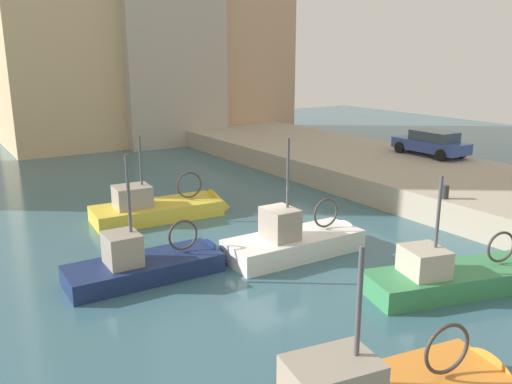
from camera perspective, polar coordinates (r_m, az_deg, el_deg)
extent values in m
plane|color=#386070|center=(19.12, 0.97, -6.04)|extent=(80.00, 80.00, 0.00)
cube|color=#ADA08C|center=(26.82, 21.85, 0.34)|extent=(9.00, 56.00, 1.20)
cylinder|color=#4C4C51|center=(9.58, 11.04, -14.51)|extent=(0.10, 0.10, 3.09)
torus|color=#3F3833|center=(11.21, 20.13, -15.79)|extent=(1.09, 0.27, 1.10)
cube|color=gold|center=(22.82, -10.71, -2.81)|extent=(5.50, 2.47, 1.31)
cone|color=gold|center=(23.87, -3.79, -1.79)|extent=(1.03, 1.94, 1.88)
cube|color=#B2A893|center=(22.65, -10.78, -1.40)|extent=(5.27, 2.28, 0.08)
cube|color=gray|center=(22.24, -13.35, -0.51)|extent=(1.53, 1.36, 0.91)
cylinder|color=#4C4C51|center=(22.12, -12.43, 2.18)|extent=(0.10, 0.10, 3.03)
torus|color=#3F3833|center=(22.96, -7.30, 0.77)|extent=(1.18, 0.16, 1.17)
sphere|color=white|center=(23.42, -15.36, -2.13)|extent=(0.32, 0.32, 0.32)
cube|color=white|center=(18.49, 4.15, -6.82)|extent=(4.96, 1.98, 1.45)
cone|color=white|center=(20.16, 10.69, -5.18)|extent=(0.94, 1.70, 1.68)
cube|color=#B2A893|center=(18.26, 4.19, -4.93)|extent=(4.76, 1.82, 0.08)
cube|color=gray|center=(17.74, 2.63, -3.50)|extent=(1.02, 1.24, 1.09)
cylinder|color=#4C4C51|center=(17.57, 3.48, 0.28)|extent=(0.10, 0.10, 3.50)
torus|color=#3F3833|center=(18.86, 7.63, -2.29)|extent=(1.09, 0.10, 1.09)
sphere|color=white|center=(18.46, -1.45, -6.10)|extent=(0.32, 0.32, 0.32)
cube|color=#388951|center=(16.88, 20.81, -9.98)|extent=(5.72, 3.08, 1.32)
cube|color=#9E7A51|center=(16.65, 20.99, -8.12)|extent=(5.47, 2.90, 0.08)
cube|color=#B7AD99|center=(15.83, 17.88, -7.26)|extent=(1.40, 1.47, 0.82)
cylinder|color=#4C4C51|center=(15.68, 19.18, -3.58)|extent=(0.10, 0.10, 2.96)
torus|color=#3F3833|center=(17.40, 25.18, -5.45)|extent=(0.97, 0.34, 0.99)
sphere|color=white|center=(16.59, 14.37, -9.14)|extent=(0.32, 0.32, 0.32)
cube|color=navy|center=(17.01, -12.01, -9.10)|extent=(4.82, 1.92, 1.20)
cone|color=navy|center=(18.01, -3.73, -7.41)|extent=(0.93, 1.65, 1.64)
cube|color=#9E7A51|center=(16.81, -12.11, -7.42)|extent=(4.63, 1.77, 0.08)
cube|color=gray|center=(16.43, -14.38, -6.06)|extent=(1.02, 1.17, 1.00)
cylinder|color=#4C4C51|center=(16.14, -13.64, -2.00)|extent=(0.10, 0.10, 3.42)
torus|color=#3F3833|center=(17.04, -7.97, -4.67)|extent=(1.03, 0.10, 1.03)
sphere|color=white|center=(17.47, -17.65, -8.20)|extent=(0.32, 0.32, 0.32)
cube|color=#334C9E|center=(31.55, 18.49, 4.85)|extent=(1.81, 4.39, 0.61)
cube|color=#384756|center=(31.33, 18.88, 5.82)|extent=(1.57, 2.47, 0.55)
cylinder|color=black|center=(31.91, 15.42, 4.72)|extent=(0.23, 0.64, 0.64)
cylinder|color=black|center=(33.18, 17.46, 4.94)|extent=(0.23, 0.64, 0.64)
cylinder|color=black|center=(30.01, 19.54, 3.79)|extent=(0.23, 0.64, 0.64)
cylinder|color=black|center=(31.36, 21.54, 4.05)|extent=(0.23, 0.64, 0.64)
cylinder|color=#2D2D33|center=(22.20, 19.97, 0.01)|extent=(0.28, 0.28, 0.55)
cube|color=#B2A899|center=(43.11, -10.42, 14.22)|extent=(7.89, 7.56, 13.13)
cube|color=tan|center=(47.51, -1.87, 16.16)|extent=(7.09, 7.06, 15.91)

